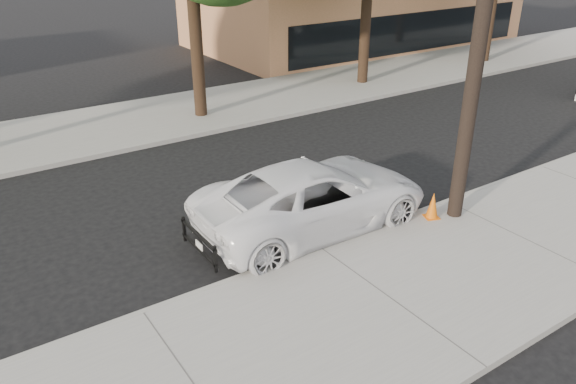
% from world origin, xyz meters
% --- Properties ---
extents(ground, '(120.00, 120.00, 0.00)m').
position_xyz_m(ground, '(0.00, 0.00, 0.00)').
color(ground, black).
rests_on(ground, ground).
extents(near_sidewalk, '(90.00, 4.40, 0.15)m').
position_xyz_m(near_sidewalk, '(0.00, -4.30, 0.07)').
color(near_sidewalk, gray).
rests_on(near_sidewalk, ground).
extents(far_sidewalk, '(90.00, 5.00, 0.15)m').
position_xyz_m(far_sidewalk, '(0.00, 8.50, 0.07)').
color(far_sidewalk, gray).
rests_on(far_sidewalk, ground).
extents(curb_near, '(90.00, 0.12, 0.16)m').
position_xyz_m(curb_near, '(0.00, -2.10, 0.07)').
color(curb_near, '#9E9B93').
rests_on(curb_near, ground).
extents(building_main, '(18.00, 10.00, 4.00)m').
position_xyz_m(building_main, '(16.00, 16.00, 2.00)').
color(building_main, '#B77D4C').
rests_on(building_main, ground).
extents(utility_pole, '(1.40, 0.34, 9.00)m').
position_xyz_m(utility_pole, '(3.60, -2.70, 4.70)').
color(utility_pole, black).
rests_on(utility_pole, near_sidewalk).
extents(police_cruiser, '(5.68, 2.69, 1.57)m').
position_xyz_m(police_cruiser, '(0.58, -1.05, 0.78)').
color(police_cruiser, white).
rests_on(police_cruiser, ground).
extents(traffic_cone, '(0.42, 0.42, 0.64)m').
position_xyz_m(traffic_cone, '(3.03, -2.50, 0.46)').
color(traffic_cone, orange).
rests_on(traffic_cone, near_sidewalk).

